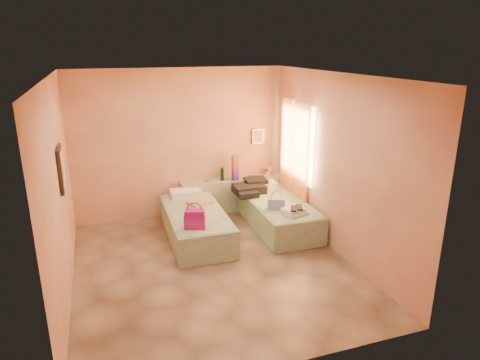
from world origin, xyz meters
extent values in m
plane|color=#A28361|center=(0.00, 0.00, 0.00)|extent=(4.50, 4.50, 0.00)
cube|color=#EEAF7F|center=(0.00, 2.25, 1.40)|extent=(4.00, 0.02, 2.80)
cube|color=#EEAF7F|center=(-2.00, 0.00, 1.40)|extent=(0.02, 4.50, 2.80)
cube|color=#EEAF7F|center=(2.00, 0.00, 1.40)|extent=(0.02, 4.50, 2.80)
cube|color=white|center=(0.00, 0.00, 2.80)|extent=(4.00, 4.50, 0.02)
cube|color=#FFD89E|center=(1.98, 1.25, 1.50)|extent=(0.02, 1.10, 1.40)
cube|color=#FF943C|center=(1.94, 1.10, 1.15)|extent=(0.05, 0.55, 2.20)
cube|color=#FF943C|center=(1.94, 1.70, 1.15)|extent=(0.05, 0.45, 2.20)
cube|color=black|center=(-1.97, 0.40, 1.60)|extent=(0.04, 0.50, 0.60)
cube|color=gold|center=(1.55, 2.22, 1.45)|extent=(0.25, 0.04, 0.30)
cube|color=#999E82|center=(0.98, 2.10, 0.33)|extent=(2.05, 0.30, 0.65)
cube|color=#A6BC97|center=(-0.02, 1.05, 0.25)|extent=(0.94, 2.02, 0.50)
cube|color=#A6BC97|center=(1.50, 1.05, 0.25)|extent=(0.94, 2.02, 0.50)
cylinder|color=#13341D|center=(0.76, 2.10, 0.77)|extent=(0.09, 0.09, 0.25)
cube|color=#A5146A|center=(1.01, 2.03, 0.90)|extent=(0.12, 0.12, 0.49)
cylinder|color=#478368|center=(0.48, 2.10, 0.67)|extent=(0.16, 0.16, 0.03)
cube|color=#24432D|center=(1.39, 2.07, 0.67)|extent=(0.22, 0.18, 0.03)
cube|color=silver|center=(1.73, 2.10, 0.77)|extent=(0.22, 0.22, 0.23)
cube|color=#A5146A|center=(-0.18, 0.37, 0.65)|extent=(0.36, 0.27, 0.30)
cube|color=tan|center=(0.12, 1.34, 0.53)|extent=(0.46, 0.42, 0.06)
cube|color=black|center=(1.22, 1.66, 0.59)|extent=(0.67, 0.67, 0.19)
cube|color=#3C4E90|center=(1.31, 0.70, 0.59)|extent=(0.31, 0.21, 0.19)
cube|color=silver|center=(1.50, 0.37, 0.55)|extent=(0.42, 0.38, 0.10)
cube|color=black|center=(1.53, 0.36, 0.61)|extent=(0.28, 0.31, 0.03)
camera|label=1|loc=(-1.46, -5.56, 3.18)|focal=32.00mm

